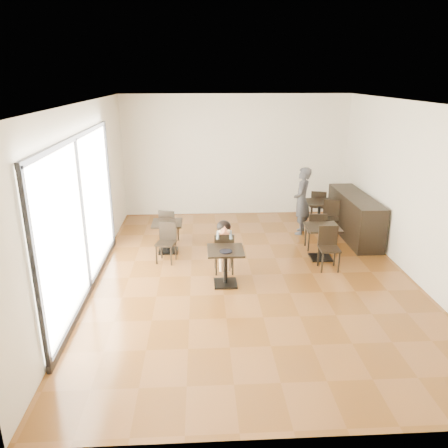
{
  "coord_description": "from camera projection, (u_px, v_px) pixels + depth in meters",
  "views": [
    {
      "loc": [
        -0.96,
        -7.59,
        3.64
      ],
      "look_at": [
        -0.53,
        0.13,
        1.0
      ],
      "focal_mm": 35.0,
      "sensor_mm": 36.0,
      "label": 1
    }
  ],
  "objects": [
    {
      "name": "cafe_table_mid",
      "position": [
        322.0,
        242.0,
        9.05
      ],
      "size": [
        0.69,
        0.69,
        0.71
      ],
      "primitive_type": null,
      "rotation": [
        0.0,
        0.0,
        -0.03
      ],
      "color": "black",
      "rests_on": "floor"
    },
    {
      "name": "storefront_window",
      "position": [
        81.0,
        216.0,
        7.32
      ],
      "size": [
        0.04,
        4.5,
        2.6
      ],
      "primitive_type": "cube",
      "color": "white",
      "rests_on": "floor"
    },
    {
      "name": "wall_front",
      "position": [
        304.0,
        304.0,
        4.1
      ],
      "size": [
        6.0,
        0.01,
        3.2
      ],
      "primitive_type": "cube",
      "color": "beige",
      "rests_on": "floor"
    },
    {
      "name": "child_chair",
      "position": [
        224.0,
        252.0,
        8.4
      ],
      "size": [
        0.37,
        0.37,
        0.83
      ],
      "primitive_type": null,
      "rotation": [
        0.0,
        0.0,
        3.14
      ],
      "color": "black",
      "rests_on": "floor"
    },
    {
      "name": "floor",
      "position": [
        252.0,
        275.0,
        8.4
      ],
      "size": [
        6.0,
        8.0,
        0.01
      ],
      "primitive_type": "cube",
      "color": "brown",
      "rests_on": "ground"
    },
    {
      "name": "chair_mid_b",
      "position": [
        329.0,
        249.0,
        8.51
      ],
      "size": [
        0.39,
        0.39,
        0.85
      ],
      "primitive_type": null,
      "rotation": [
        0.0,
        0.0,
        -0.03
      ],
      "color": "black",
      "rests_on": "floor"
    },
    {
      "name": "pizza_slice",
      "position": [
        224.0,
        232.0,
        8.07
      ],
      "size": [
        0.24,
        0.19,
        0.06
      ],
      "primitive_type": null,
      "color": "#E9BF79",
      "rests_on": "child"
    },
    {
      "name": "wall_left",
      "position": [
        85.0,
        197.0,
        7.72
      ],
      "size": [
        0.01,
        8.0,
        3.2
      ],
      "primitive_type": "cube",
      "color": "beige",
      "rests_on": "floor"
    },
    {
      "name": "service_counter",
      "position": [
        354.0,
        216.0,
        10.26
      ],
      "size": [
        0.6,
        2.4,
        1.0
      ],
      "primitive_type": "cube",
      "color": "black",
      "rests_on": "floor"
    },
    {
      "name": "chair_back_a",
      "position": [
        318.0,
        206.0,
        11.34
      ],
      "size": [
        0.48,
        0.48,
        0.85
      ],
      "primitive_type": null,
      "rotation": [
        0.0,
        0.0,
        2.82
      ],
      "color": "black",
      "rests_on": "floor"
    },
    {
      "name": "child_table",
      "position": [
        226.0,
        267.0,
        7.91
      ],
      "size": [
        0.65,
        0.65,
        0.69
      ],
      "primitive_type": null,
      "color": "black",
      "rests_on": "floor"
    },
    {
      "name": "wall_right",
      "position": [
        415.0,
        192.0,
        8.04
      ],
      "size": [
        0.01,
        8.0,
        3.2
      ],
      "primitive_type": "cube",
      "color": "beige",
      "rests_on": "floor"
    },
    {
      "name": "chair_mid_a",
      "position": [
        315.0,
        230.0,
        9.55
      ],
      "size": [
        0.39,
        0.39,
        0.85
      ],
      "primitive_type": null,
      "rotation": [
        0.0,
        0.0,
        3.11
      ],
      "color": "black",
      "rests_on": "floor"
    },
    {
      "name": "wall_back",
      "position": [
        236.0,
        156.0,
        11.66
      ],
      "size": [
        6.0,
        0.01,
        3.2
      ],
      "primitive_type": "cube",
      "color": "beige",
      "rests_on": "floor"
    },
    {
      "name": "ceiling",
      "position": [
        256.0,
        103.0,
        7.36
      ],
      "size": [
        6.0,
        8.0,
        0.01
      ],
      "primitive_type": "cube",
      "color": "white",
      "rests_on": "floor"
    },
    {
      "name": "adult_patron",
      "position": [
        302.0,
        201.0,
        10.38
      ],
      "size": [
        0.55,
        0.68,
        1.62
      ],
      "primitive_type": "imported",
      "rotation": [
        0.0,
        0.0,
        -1.89
      ],
      "color": "#343438",
      "rests_on": "floor"
    },
    {
      "name": "cafe_table_left",
      "position": [
        168.0,
        237.0,
        9.4
      ],
      "size": [
        0.77,
        0.77,
        0.67
      ],
      "primitive_type": null,
      "rotation": [
        0.0,
        0.0,
        -0.25
      ],
      "color": "black",
      "rests_on": "floor"
    },
    {
      "name": "chair_left_a",
      "position": [
        169.0,
        226.0,
        9.9
      ],
      "size": [
        0.44,
        0.44,
        0.81
      ],
      "primitive_type": null,
      "rotation": [
        0.0,
        0.0,
        2.89
      ],
      "color": "black",
      "rests_on": "floor"
    },
    {
      "name": "plate",
      "position": [
        226.0,
        251.0,
        7.7
      ],
      "size": [
        0.23,
        0.23,
        0.01
      ],
      "primitive_type": "cylinder",
      "color": "black",
      "rests_on": "child_table"
    },
    {
      "name": "child",
      "position": [
        224.0,
        247.0,
        8.37
      ],
      "size": [
        0.37,
        0.52,
        1.04
      ],
      "primitive_type": null,
      "color": "slate",
      "rests_on": "child_chair"
    },
    {
      "name": "chair_left_b",
      "position": [
        166.0,
        243.0,
        8.86
      ],
      "size": [
        0.44,
        0.44,
        0.81
      ],
      "primitive_type": null,
      "rotation": [
        0.0,
        0.0,
        -0.25
      ],
      "color": "black",
      "rests_on": "floor"
    },
    {
      "name": "chair_back_b",
      "position": [
        330.0,
        219.0,
        10.3
      ],
      "size": [
        0.48,
        0.48,
        0.85
      ],
      "primitive_type": null,
      "rotation": [
        0.0,
        0.0,
        -0.32
      ],
      "color": "black",
      "rests_on": "floor"
    },
    {
      "name": "cafe_table_back",
      "position": [
        319.0,
        215.0,
        10.83
      ],
      "size": [
        0.84,
        0.84,
        0.71
      ],
      "primitive_type": null,
      "rotation": [
        0.0,
        0.0,
        -0.32
      ],
      "color": "black",
      "rests_on": "floor"
    }
  ]
}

